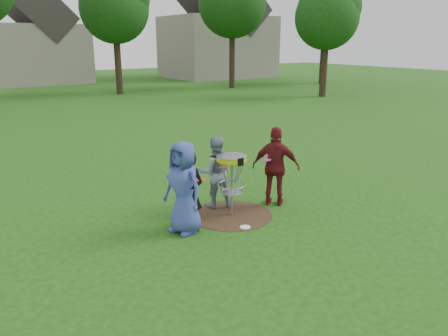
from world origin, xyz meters
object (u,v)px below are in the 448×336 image
disc_golf_basket (232,170)px  player_maroon (276,167)px  player_black (190,192)px  player_grey (215,172)px  player_blue (183,188)px

disc_golf_basket → player_maroon: bearing=-0.7°
player_black → player_maroon: player_maroon is taller
player_maroon → player_grey: bearing=17.9°
player_grey → player_maroon: bearing=174.7°
player_black → player_grey: 1.39m
player_blue → player_grey: (1.25, 0.82, -0.10)m
player_grey → player_maroon: size_ratio=0.90×
player_blue → player_maroon: size_ratio=1.01×
player_blue → player_black: bearing=70.7°
player_blue → disc_golf_basket: 1.28m
player_blue → player_grey: bearing=106.7°
disc_golf_basket → player_grey: bearing=91.6°
player_grey → player_maroon: (1.23, -0.65, 0.09)m
player_grey → player_blue: bearing=55.9°
disc_golf_basket → player_black: bearing=-170.3°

